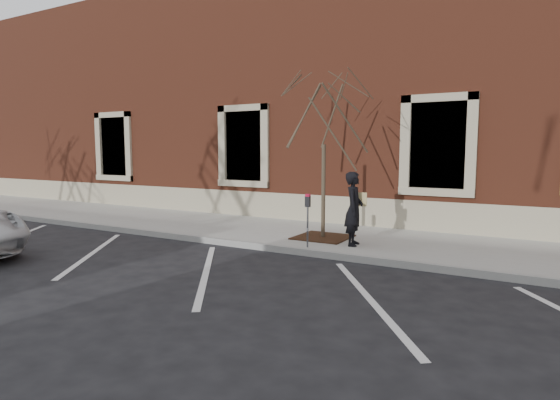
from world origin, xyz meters
The scene contains 9 objects.
ground centered at (0.00, 0.00, 0.00)m, with size 120.00×120.00×0.00m, color #28282B.
sidewalk_near centered at (0.00, 1.75, 0.07)m, with size 40.00×3.50×0.15m, color #BAB9AE.
curb_near centered at (0.00, -0.05, 0.07)m, with size 40.00×0.12×0.15m, color #9E9E99.
parking_stripes centered at (0.00, -2.20, 0.00)m, with size 28.00×4.40×0.01m, color silver, non-canonical shape.
building_civic centered at (0.00, 7.74, 4.00)m, with size 40.00×8.62×8.00m.
man centered at (1.77, 0.83, 0.98)m, with size 0.60×0.40×1.66m, color black.
parking_meter centered at (0.97, 0.12, 0.97)m, with size 0.11×0.08×1.18m.
tree_grate centered at (0.81, 1.30, 0.17)m, with size 1.25×1.25×0.03m, color #3F2014.
sapling centered at (0.81, 1.30, 3.03)m, with size 2.47×2.47×4.12m.
Camera 1 is at (5.49, -8.97, 2.31)m, focal length 30.00 mm.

